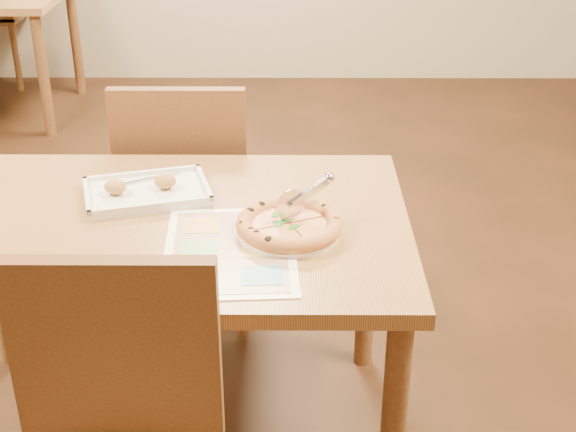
{
  "coord_description": "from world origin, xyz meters",
  "views": [
    {
      "loc": [
        0.35,
        -1.81,
        1.66
      ],
      "look_at": [
        0.34,
        -0.08,
        0.77
      ],
      "focal_mm": 50.0,
      "sensor_mm": 36.0,
      "label": 1
    }
  ],
  "objects_px": {
    "plate": "(288,232)",
    "menu": "(230,250)",
    "chair_near": "(112,430)",
    "chair_far": "(185,177)",
    "dining_table": "(156,249)",
    "pizza": "(289,225)",
    "appetizer_tray": "(146,192)",
    "pizza_cutter": "(304,196)"
  },
  "relations": [
    {
      "from": "plate",
      "to": "appetizer_tray",
      "type": "height_order",
      "value": "appetizer_tray"
    },
    {
      "from": "chair_near",
      "to": "pizza_cutter",
      "type": "height_order",
      "value": "chair_near"
    },
    {
      "from": "plate",
      "to": "pizza_cutter",
      "type": "distance_m",
      "value": 0.1
    },
    {
      "from": "plate",
      "to": "pizza",
      "type": "xyz_separation_m",
      "value": [
        0.0,
        -0.0,
        0.02
      ]
    },
    {
      "from": "chair_far",
      "to": "pizza_cutter",
      "type": "height_order",
      "value": "chair_far"
    },
    {
      "from": "chair_near",
      "to": "chair_far",
      "type": "distance_m",
      "value": 1.2
    },
    {
      "from": "plate",
      "to": "chair_near",
      "type": "bearing_deg",
      "value": -123.02
    },
    {
      "from": "chair_far",
      "to": "pizza_cutter",
      "type": "relative_size",
      "value": 3.41
    },
    {
      "from": "dining_table",
      "to": "chair_near",
      "type": "relative_size",
      "value": 2.77
    },
    {
      "from": "pizza",
      "to": "appetizer_tray",
      "type": "bearing_deg",
      "value": 151.63
    },
    {
      "from": "plate",
      "to": "appetizer_tray",
      "type": "xyz_separation_m",
      "value": [
        -0.38,
        0.21,
        0.01
      ]
    },
    {
      "from": "appetizer_tray",
      "to": "menu",
      "type": "relative_size",
      "value": 0.86
    },
    {
      "from": "chair_far",
      "to": "pizza",
      "type": "height_order",
      "value": "chair_far"
    },
    {
      "from": "chair_far",
      "to": "pizza_cutter",
      "type": "xyz_separation_m",
      "value": [
        0.38,
        -0.64,
        0.24
      ]
    },
    {
      "from": "dining_table",
      "to": "menu",
      "type": "xyz_separation_m",
      "value": [
        0.21,
        -0.16,
        0.09
      ]
    },
    {
      "from": "pizza",
      "to": "menu",
      "type": "height_order",
      "value": "pizza"
    },
    {
      "from": "menu",
      "to": "dining_table",
      "type": "bearing_deg",
      "value": 142.26
    },
    {
      "from": "dining_table",
      "to": "pizza_cutter",
      "type": "relative_size",
      "value": 9.44
    },
    {
      "from": "plate",
      "to": "menu",
      "type": "height_order",
      "value": "plate"
    },
    {
      "from": "dining_table",
      "to": "chair_far",
      "type": "bearing_deg",
      "value": 90.0
    },
    {
      "from": "pizza_cutter",
      "to": "appetizer_tray",
      "type": "bearing_deg",
      "value": 124.25
    },
    {
      "from": "dining_table",
      "to": "pizza",
      "type": "relative_size",
      "value": 4.96
    },
    {
      "from": "plate",
      "to": "appetizer_tray",
      "type": "relative_size",
      "value": 0.68
    },
    {
      "from": "pizza",
      "to": "menu",
      "type": "bearing_deg",
      "value": -149.12
    },
    {
      "from": "chair_far",
      "to": "pizza",
      "type": "distance_m",
      "value": 0.78
    },
    {
      "from": "chair_near",
      "to": "menu",
      "type": "distance_m",
      "value": 0.51
    },
    {
      "from": "dining_table",
      "to": "chair_far",
      "type": "xyz_separation_m",
      "value": [
        -0.0,
        0.6,
        -0.07
      ]
    },
    {
      "from": "pizza",
      "to": "pizza_cutter",
      "type": "distance_m",
      "value": 0.08
    },
    {
      "from": "chair_far",
      "to": "appetizer_tray",
      "type": "relative_size",
      "value": 1.26
    },
    {
      "from": "dining_table",
      "to": "pizza",
      "type": "height_order",
      "value": "pizza"
    },
    {
      "from": "pizza",
      "to": "pizza_cutter",
      "type": "bearing_deg",
      "value": 48.39
    },
    {
      "from": "pizza_cutter",
      "to": "appetizer_tray",
      "type": "distance_m",
      "value": 0.46
    },
    {
      "from": "chair_near",
      "to": "pizza",
      "type": "relative_size",
      "value": 1.79
    },
    {
      "from": "chair_near",
      "to": "pizza",
      "type": "height_order",
      "value": "chair_near"
    },
    {
      "from": "dining_table",
      "to": "plate",
      "type": "xyz_separation_m",
      "value": [
        0.34,
        -0.08,
        0.09
      ]
    },
    {
      "from": "chair_near",
      "to": "plate",
      "type": "relative_size",
      "value": 1.86
    },
    {
      "from": "plate",
      "to": "pizza_cutter",
      "type": "bearing_deg",
      "value": 45.85
    },
    {
      "from": "dining_table",
      "to": "menu",
      "type": "bearing_deg",
      "value": -37.74
    },
    {
      "from": "plate",
      "to": "pizza",
      "type": "distance_m",
      "value": 0.02
    },
    {
      "from": "appetizer_tray",
      "to": "pizza",
      "type": "bearing_deg",
      "value": -28.37
    },
    {
      "from": "pizza",
      "to": "appetizer_tray",
      "type": "relative_size",
      "value": 0.7
    },
    {
      "from": "chair_near",
      "to": "chair_far",
      "type": "xyz_separation_m",
      "value": [
        -0.0,
        1.2,
        0.0
      ]
    }
  ]
}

